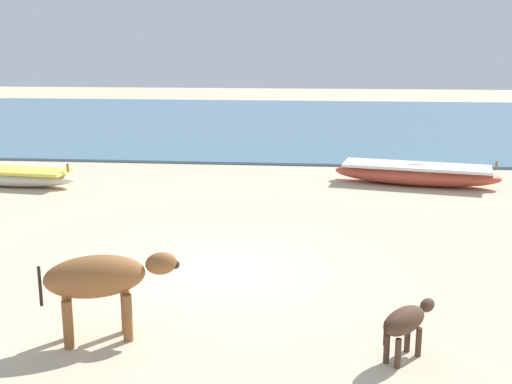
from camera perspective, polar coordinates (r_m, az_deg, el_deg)
The scene contains 6 objects.
ground at distance 9.71m, azimuth -3.23°, elevation -7.21°, with size 80.00×80.00×0.00m, color beige.
sea_water at distance 27.90m, azimuth 2.69°, elevation 6.33°, with size 60.00×20.00×0.08m, color slate.
fishing_boat_1 at distance 15.99m, azimuth 14.17°, elevation 1.60°, with size 4.10×1.82×0.70m.
fishing_boat_3 at distance 16.55m, azimuth -21.30°, elevation 1.31°, with size 3.50×1.20×0.61m.
cow_adult_brown at distance 7.57m, azimuth -13.80°, elevation -7.63°, with size 1.54×0.88×1.03m.
calf_near_dark at distance 7.22m, azimuth 13.32°, elevation -11.28°, with size 0.74×0.80×0.61m.
Camera 1 is at (1.44, -8.99, 3.39)m, focal length 44.52 mm.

